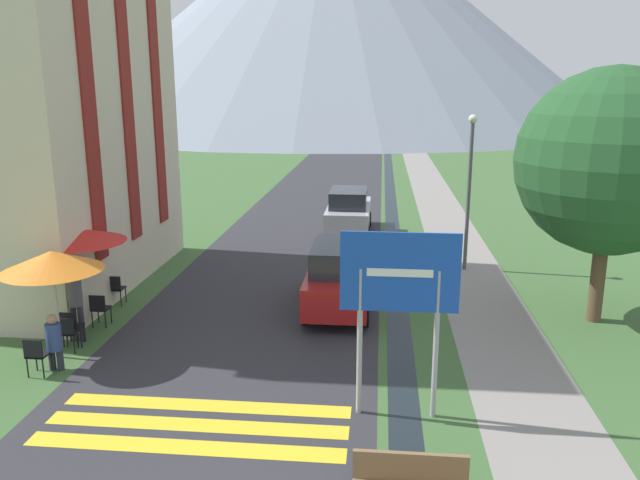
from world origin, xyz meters
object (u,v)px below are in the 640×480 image
(person_standing_terrace, at_px, (76,301))
(person_seated_near, at_px, (96,287))
(cafe_chair_nearest, at_px, (36,353))
(cafe_umbrella_front_orange, at_px, (52,261))
(cafe_chair_near_left, at_px, (68,331))
(cafe_chair_near_right, at_px, (71,325))
(hotel_building, at_px, (30,72))
(cafe_chair_middle, at_px, (99,307))
(cafe_chair_far_right, at_px, (115,287))
(parked_car_far, at_px, (349,211))
(tree_by_path, at_px, (611,162))
(road_sign, at_px, (399,292))
(person_seated_far, at_px, (54,339))
(cafe_umbrella_middle_red, at_px, (77,235))
(parked_car_near, at_px, (339,276))
(streetlamp, at_px, (470,179))

(person_standing_terrace, height_order, person_seated_near, person_standing_terrace)
(cafe_chair_nearest, bearing_deg, person_seated_near, 101.79)
(person_standing_terrace, bearing_deg, cafe_umbrella_front_orange, -87.01)
(cafe_chair_near_left, relative_size, cafe_chair_near_right, 1.00)
(cafe_chair_nearest, bearing_deg, cafe_chair_near_right, 96.37)
(hotel_building, distance_m, cafe_chair_near_left, 8.23)
(cafe_umbrella_front_orange, bearing_deg, cafe_chair_middle, 88.07)
(cafe_chair_far_right, bearing_deg, cafe_umbrella_front_orange, -83.65)
(cafe_chair_middle, relative_size, cafe_chair_near_left, 1.00)
(parked_car_far, distance_m, tree_by_path, 11.90)
(parked_car_far, height_order, cafe_chair_far_right, parked_car_far)
(parked_car_far, relative_size, cafe_chair_middle, 5.04)
(road_sign, distance_m, cafe_umbrella_front_orange, 7.56)
(cafe_chair_middle, xyz_separation_m, person_standing_terrace, (-0.11, -0.92, 0.48))
(person_seated_far, bearing_deg, person_seated_near, 101.16)
(cafe_chair_middle, xyz_separation_m, tree_by_path, (12.45, 1.66, 3.57))
(cafe_chair_far_right, height_order, cafe_umbrella_middle_red, cafe_umbrella_middle_red)
(person_seated_near, bearing_deg, cafe_chair_nearest, -83.23)
(hotel_building, distance_m, cafe_chair_middle, 7.40)
(cafe_umbrella_middle_red, relative_size, tree_by_path, 0.39)
(person_standing_terrace, distance_m, tree_by_path, 13.19)
(parked_car_near, distance_m, person_seated_far, 7.19)
(cafe_chair_near_right, xyz_separation_m, cafe_umbrella_middle_red, (-0.42, 1.50, 1.77))
(parked_car_far, xyz_separation_m, person_seated_near, (-6.17, -9.88, -0.22))
(cafe_chair_near_right, bearing_deg, cafe_chair_near_left, -100.10)
(hotel_building, xyz_separation_m, parked_car_near, (8.99, -1.54, -5.34))
(tree_by_path, bearing_deg, cafe_umbrella_middle_red, -173.96)
(person_standing_terrace, bearing_deg, cafe_chair_nearest, -89.23)
(cafe_umbrella_front_orange, bearing_deg, streetlamp, 38.79)
(person_standing_terrace, bearing_deg, parked_car_far, 64.05)
(parked_car_near, bearing_deg, cafe_chair_middle, -161.81)
(cafe_chair_middle, xyz_separation_m, cafe_chair_far_right, (-0.26, 1.57, 0.00))
(cafe_chair_near_left, bearing_deg, parked_car_near, 6.11)
(person_seated_near, bearing_deg, cafe_umbrella_middle_red, -90.38)
(cafe_chair_far_right, xyz_separation_m, person_seated_near, (-0.27, -0.56, 0.18))
(parked_car_near, xyz_separation_m, cafe_umbrella_front_orange, (-5.91, -3.77, 1.32))
(hotel_building, bearing_deg, person_seated_near, -43.22)
(streetlamp, height_order, tree_by_path, tree_by_path)
(tree_by_path, bearing_deg, cafe_chair_near_left, -165.59)
(parked_car_far, relative_size, person_seated_near, 3.44)
(parked_car_near, distance_m, cafe_chair_near_left, 6.85)
(road_sign, bearing_deg, parked_car_near, 104.49)
(parked_car_near, bearing_deg, person_standing_terrace, -154.49)
(parked_car_far, height_order, person_seated_near, parked_car_far)
(parked_car_near, height_order, parked_car_far, same)
(cafe_chair_middle, distance_m, cafe_chair_near_left, 1.55)
(cafe_chair_far_right, relative_size, cafe_chair_near_right, 1.00)
(parked_car_far, relative_size, cafe_umbrella_middle_red, 1.74)
(streetlamp, bearing_deg, person_standing_terrace, -144.79)
(cafe_chair_nearest, xyz_separation_m, cafe_chair_near_right, (-0.04, 1.56, 0.00))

